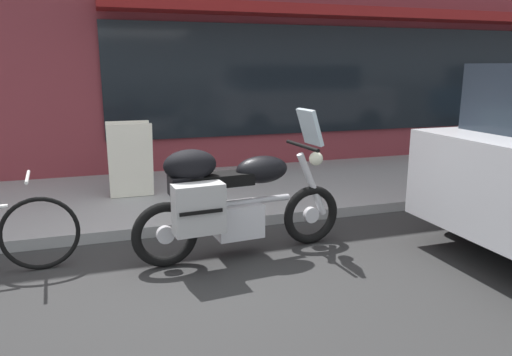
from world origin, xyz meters
name	(u,v)px	position (x,y,z in m)	size (l,w,h in m)	color
ground_plane	(196,274)	(0.00, 0.00, 0.00)	(80.00, 80.00, 0.00)	#292929
touring_motorcycle	(230,197)	(0.39, 0.27, 0.60)	(2.11, 0.78, 1.38)	black
sandwich_board_sign	(130,160)	(-0.38, 2.37, 0.61)	(0.55, 0.42, 0.97)	silver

